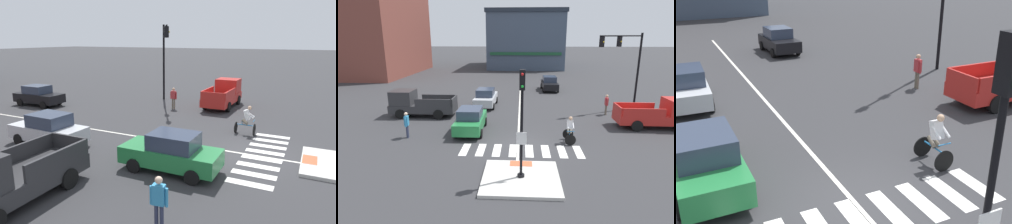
{
  "view_description": "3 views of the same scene",
  "coord_description": "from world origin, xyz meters",
  "views": [
    {
      "loc": [
        -13.99,
        -2.51,
        5.35
      ],
      "look_at": [
        1.39,
        5.07,
        1.19
      ],
      "focal_mm": 32.5,
      "sensor_mm": 36.0,
      "label": 1
    },
    {
      "loc": [
        -0.02,
        -15.47,
        6.31
      ],
      "look_at": [
        -1.07,
        3.18,
        1.22
      ],
      "focal_mm": 30.24,
      "sensor_mm": 36.0,
      "label": 2
    },
    {
      "loc": [
        -4.13,
        -7.47,
        5.81
      ],
      "look_at": [
        1.14,
        3.45,
        1.09
      ],
      "focal_mm": 41.97,
      "sensor_mm": 36.0,
      "label": 3
    }
  ],
  "objects": [
    {
      "name": "ground_plane",
      "position": [
        0.0,
        0.0,
        0.0
      ],
      "size": [
        300.0,
        300.0,
        0.0
      ],
      "primitive_type": "plane",
      "color": "#333335"
    },
    {
      "name": "traffic_island",
      "position": [
        0.0,
        -3.91,
        0.07
      ],
      "size": [
        3.47,
        3.34,
        0.15
      ],
      "primitive_type": "cube",
      "color": "beige",
      "rests_on": "ground"
    },
    {
      "name": "tactile_pad_front",
      "position": [
        0.0,
        -2.59,
        0.15
      ],
      "size": [
        1.1,
        0.6,
        0.01
      ],
      "primitive_type": "cube",
      "color": "#DB5B38",
      "rests_on": "traffic_island"
    },
    {
      "name": "signal_pole",
      "position": [
        0.0,
        -3.92,
        3.04
      ],
      "size": [
        0.44,
        0.38,
        4.81
      ],
      "color": "black",
      "rests_on": "traffic_island"
    },
    {
      "name": "crosswalk_stripe_a",
      "position": [
        -3.21,
        -0.61,
        0.0
      ],
      "size": [
        0.44,
        1.8,
        0.01
      ],
      "primitive_type": "cube",
      "color": "silver",
      "rests_on": "ground"
    },
    {
      "name": "crosswalk_stripe_b",
      "position": [
        -2.29,
        -0.61,
        0.0
      ],
      "size": [
        0.44,
        1.8,
        0.01
      ],
      "primitive_type": "cube",
      "color": "silver",
      "rests_on": "ground"
    },
    {
      "name": "crosswalk_stripe_c",
      "position": [
        -1.38,
        -0.61,
        0.0
      ],
      "size": [
        0.44,
        1.8,
        0.01
      ],
      "primitive_type": "cube",
      "color": "silver",
      "rests_on": "ground"
    },
    {
      "name": "crosswalk_stripe_d",
      "position": [
        -0.46,
        -0.61,
        0.0
      ],
      "size": [
        0.44,
        1.8,
        0.01
      ],
      "primitive_type": "cube",
      "color": "silver",
      "rests_on": "ground"
    },
    {
      "name": "crosswalk_stripe_e",
      "position": [
        0.46,
        -0.61,
        0.0
      ],
      "size": [
        0.44,
        1.8,
        0.01
      ],
      "primitive_type": "cube",
      "color": "silver",
      "rests_on": "ground"
    },
    {
      "name": "crosswalk_stripe_f",
      "position": [
        1.38,
        -0.61,
        0.0
      ],
      "size": [
        0.44,
        1.8,
        0.01
      ],
      "primitive_type": "cube",
      "color": "silver",
      "rests_on": "ground"
    },
    {
      "name": "crosswalk_stripe_g",
      "position": [
        2.29,
        -0.61,
        0.0
      ],
      "size": [
        0.44,
        1.8,
        0.01
      ],
      "primitive_type": "cube",
      "color": "silver",
      "rests_on": "ground"
    },
    {
      "name": "crosswalk_stripe_h",
      "position": [
        3.21,
        -0.61,
        0.0
      ],
      "size": [
        0.44,
        1.8,
        0.01
      ],
      "primitive_type": "cube",
      "color": "silver",
      "rests_on": "ground"
    },
    {
      "name": "lane_centre_line",
      "position": [
        -0.19,
        10.0,
        0.0
      ],
      "size": [
        0.14,
        28.0,
        0.01
      ],
      "primitive_type": "cube",
      "color": "silver",
      "rests_on": "ground"
    },
    {
      "name": "traffic_light_mast",
      "position": [
        8.75,
        9.0,
        4.51
      ],
      "size": [
        4.2,
        2.52,
        6.51
      ],
      "color": "black",
      "rests_on": "ground"
    },
    {
      "name": "building_corner_left",
      "position": [
        -26.66,
        31.41,
        10.35
      ],
      "size": [
        17.56,
        20.32,
        20.66
      ],
      "color": "brown",
      "rests_on": "ground"
    },
    {
      "name": "building_corner_right",
      "position": [
        0.57,
        44.72,
        5.47
      ],
      "size": [
        14.55,
        17.76,
        10.91
      ],
      "color": "#3D4C60",
      "rests_on": "ground"
    },
    {
      "name": "car_black_eastbound_distant",
      "position": [
        3.24,
        17.76,
        0.81
      ],
      "size": [
        1.91,
        4.13,
        1.64
      ],
      "color": "black",
      "rests_on": "ground"
    },
    {
      "name": "car_silver_westbound_far",
      "position": [
        -3.29,
        9.6,
        0.81
      ],
      "size": [
        1.92,
        4.14,
        1.64
      ],
      "color": "silver",
      "rests_on": "ground"
    },
    {
      "name": "car_green_westbound_near",
      "position": [
        -3.42,
        2.54,
        0.81
      ],
      "size": [
        1.88,
        4.12,
        1.64
      ],
      "color": "#237A3D",
      "rests_on": "ground"
    },
    {
      "name": "pickup_truck_red_cross_right",
      "position": [
        9.7,
        4.11,
        0.98
      ],
      "size": [
        5.11,
        2.09,
        2.08
      ],
      "color": "red",
      "rests_on": "ground"
    },
    {
      "name": "pickup_truck_charcoal_cross_left",
      "position": [
        -8.34,
        6.13,
        0.98
      ],
      "size": [
        5.12,
        2.11,
        2.08
      ],
      "color": "#2D2D30",
      "rests_on": "ground"
    },
    {
      "name": "cyclist",
      "position": [
        2.9,
        0.84,
        0.87
      ],
      "size": [
        0.68,
        1.1,
        1.68
      ],
      "color": "black",
      "rests_on": "ground"
    },
    {
      "name": "pedestrian_at_curb_left",
      "position": [
        -7.22,
        1.11,
        0.98
      ],
      "size": [
        0.26,
        0.55,
        1.67
      ],
      "color": "#2D334C",
      "rests_on": "ground"
    },
    {
      "name": "pedestrian_waiting_far_side",
      "position": [
        6.88,
        7.3,
        0.98
      ],
      "size": [
        0.24,
        0.55,
        1.67
      ],
      "color": "#6B6051",
      "rests_on": "ground"
    }
  ]
}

